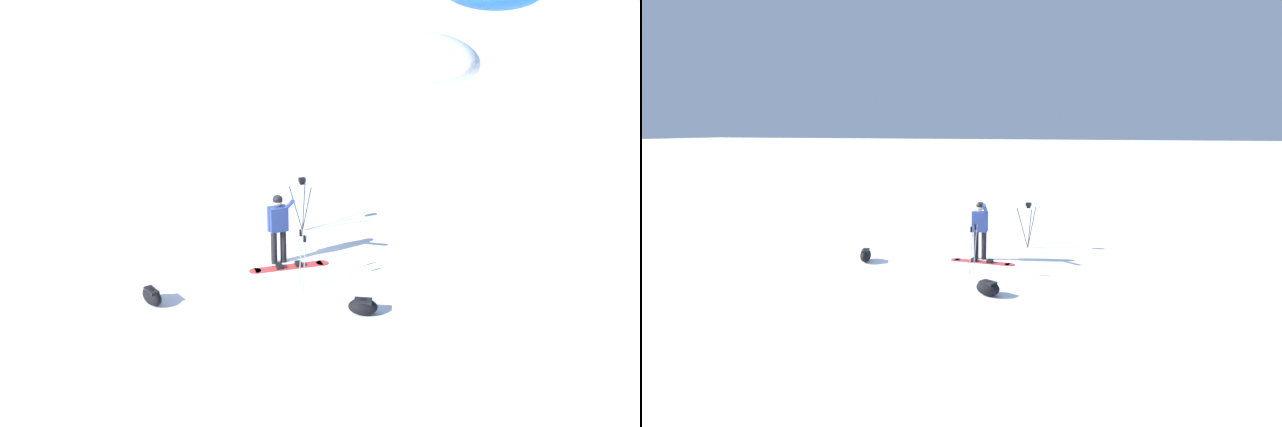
{
  "view_description": "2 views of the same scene",
  "coord_description": "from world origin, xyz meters",
  "views": [
    {
      "loc": [
        -14.05,
        3.16,
        6.69
      ],
      "look_at": [
        -2.43,
        -0.6,
        2.08
      ],
      "focal_mm": 39.95,
      "sensor_mm": 36.0,
      "label": 1
    },
    {
      "loc": [
        -12.54,
        -3.83,
        3.56
      ],
      "look_at": [
        -1.75,
        -0.52,
        1.6
      ],
      "focal_mm": 27.41,
      "sensor_mm": 36.0,
      "label": 2
    }
  ],
  "objects": [
    {
      "name": "ground_plane",
      "position": [
        0.0,
        0.0,
        0.0
      ],
      "size": [
        300.0,
        300.0,
        0.0
      ],
      "primitive_type": "plane",
      "color": "white"
    },
    {
      "name": "snowboarder",
      "position": [
        0.12,
        -0.46,
        0.97
      ],
      "size": [
        0.62,
        0.51,
        1.63
      ],
      "color": "black",
      "rests_on": "ground_plane"
    },
    {
      "name": "snowboard",
      "position": [
        -0.2,
        -0.61,
        0.02
      ],
      "size": [
        0.32,
        1.79,
        0.1
      ],
      "color": "#B23333",
      "rests_on": "ground_plane"
    },
    {
      "name": "traction_kite",
      "position": [
        -8.24,
        -1.35,
        6.18
      ],
      "size": [
        1.63,
        4.2,
        1.28
      ],
      "color": "white"
    },
    {
      "name": "gear_bag_large",
      "position": [
        -1.02,
        2.45,
        0.18
      ],
      "size": [
        0.7,
        0.48,
        0.34
      ],
      "color": "black",
      "rests_on": "ground_plane"
    },
    {
      "name": "camera_tripod",
      "position": [
        1.79,
        -1.51,
        0.99
      ],
      "size": [
        0.64,
        0.54,
        1.39
      ],
      "color": "#262628",
      "rests_on": "ground_plane"
    },
    {
      "name": "gear_bag_small",
      "position": [
        -2.69,
        -1.39,
        0.17
      ],
      "size": [
        0.6,
        0.69,
        0.32
      ],
      "color": "black",
      "rests_on": "ground_plane"
    },
    {
      "name": "ski_poles",
      "position": [
        -1.17,
        -0.63,
        0.8
      ],
      "size": [
        0.37,
        0.13,
        1.21
      ],
      "color": "gray",
      "rests_on": "ground_plane"
    }
  ]
}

